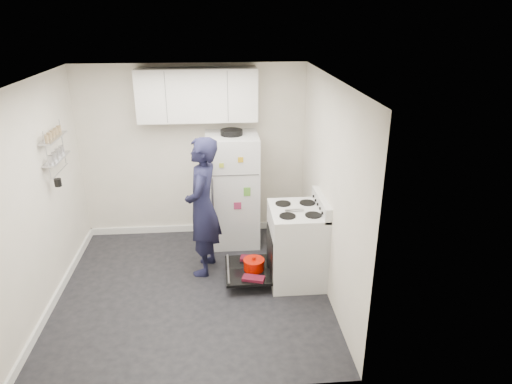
{
  "coord_description": "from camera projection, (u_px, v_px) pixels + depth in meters",
  "views": [
    {
      "loc": [
        0.36,
        -4.74,
        3.18
      ],
      "look_at": [
        0.81,
        0.5,
        1.05
      ],
      "focal_mm": 32.0,
      "sensor_mm": 36.0,
      "label": 1
    }
  ],
  "objects": [
    {
      "name": "room",
      "position": [
        185.0,
        197.0,
        5.11
      ],
      "size": [
        3.21,
        3.21,
        2.51
      ],
      "color": "black",
      "rests_on": "ground"
    },
    {
      "name": "person",
      "position": [
        203.0,
        207.0,
        5.64
      ],
      "size": [
        0.54,
        0.72,
        1.78
      ],
      "primitive_type": "imported",
      "rotation": [
        0.0,
        0.0,
        -1.77
      ],
      "color": "#161731",
      "rests_on": "ground"
    },
    {
      "name": "wall_shelf_rack",
      "position": [
        55.0,
        149.0,
        5.24
      ],
      "size": [
        0.14,
        0.6,
        0.61
      ],
      "color": "#B2B2B7",
      "rests_on": "room"
    },
    {
      "name": "refrigerator",
      "position": [
        233.0,
        189.0,
        6.43
      ],
      "size": [
        0.72,
        0.74,
        1.66
      ],
      "color": "silver",
      "rests_on": "ground"
    },
    {
      "name": "upper_cabinets",
      "position": [
        197.0,
        95.0,
        6.08
      ],
      "size": [
        1.6,
        0.33,
        0.7
      ],
      "primitive_type": "cube",
      "color": "silver",
      "rests_on": "room"
    },
    {
      "name": "open_oven_door",
      "position": [
        250.0,
        268.0,
        5.66
      ],
      "size": [
        0.55,
        0.7,
        0.21
      ],
      "color": "black",
      "rests_on": "ground"
    },
    {
      "name": "electric_range",
      "position": [
        295.0,
        245.0,
        5.6
      ],
      "size": [
        0.66,
        0.76,
        1.1
      ],
      "color": "silver",
      "rests_on": "ground"
    }
  ]
}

